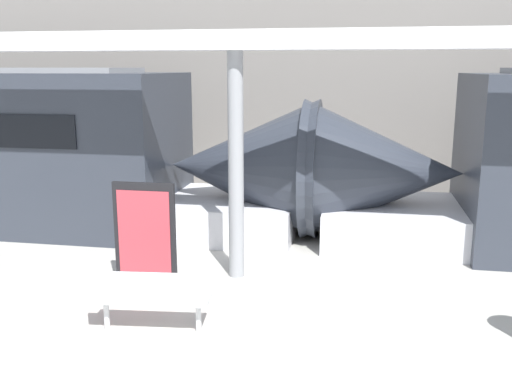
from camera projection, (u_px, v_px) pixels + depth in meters
name	position (u px, v px, depth m)	size (l,w,h in m)	color
station_wall	(286.00, 96.00, 14.26)	(56.00, 0.20, 5.00)	gray
bench_near	(150.00, 295.00, 6.92)	(1.49, 0.59, 0.83)	silver
poster_board	(145.00, 237.00, 8.18)	(0.91, 0.07, 1.62)	black
support_column_near	(236.00, 168.00, 8.61)	(0.24, 0.24, 3.45)	gray
canopy_beam	(235.00, 40.00, 8.21)	(28.00, 0.60, 0.28)	silver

